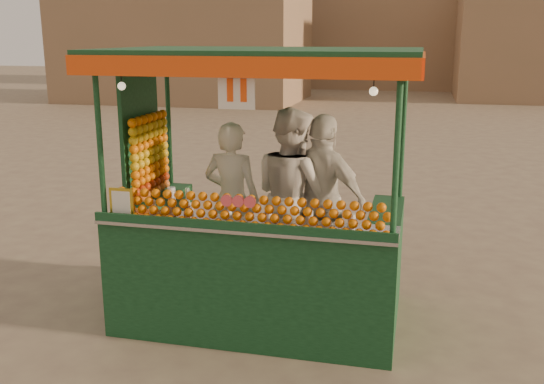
% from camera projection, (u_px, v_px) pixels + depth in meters
% --- Properties ---
extents(ground, '(90.00, 90.00, 0.00)m').
position_uv_depth(ground, '(303.00, 311.00, 6.39)').
color(ground, '#6C594D').
rests_on(ground, ground).
extents(building_left, '(10.00, 6.00, 6.00)m').
position_uv_depth(building_left, '(185.00, 29.00, 26.53)').
color(building_left, '#8E6B50').
rests_on(building_left, ground).
extents(building_center, '(14.00, 7.00, 7.00)m').
position_uv_depth(building_center, '(369.00, 21.00, 34.23)').
color(building_center, '#8E6B50').
rests_on(building_center, ground).
extents(juice_cart, '(2.93, 1.90, 2.66)m').
position_uv_depth(juice_cart, '(252.00, 237.00, 6.01)').
color(juice_cart, '#0E351A').
rests_on(juice_cart, ground).
extents(vendor_left, '(0.62, 0.43, 1.63)m').
position_uv_depth(vendor_left, '(232.00, 200.00, 6.39)').
color(vendor_left, white).
rests_on(vendor_left, ground).
extents(vendor_middle, '(1.10, 1.09, 1.79)m').
position_uv_depth(vendor_middle, '(292.00, 196.00, 6.23)').
color(vendor_middle, silver).
rests_on(vendor_middle, ground).
extents(vendor_right, '(1.10, 0.83, 1.73)m').
position_uv_depth(vendor_right, '(323.00, 200.00, 6.18)').
color(vendor_right, silver).
rests_on(vendor_right, ground).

